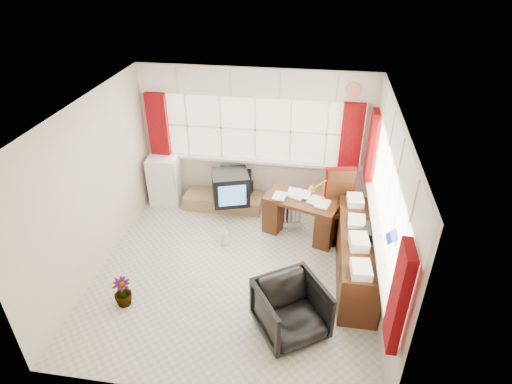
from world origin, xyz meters
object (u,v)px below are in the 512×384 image
(desk_lamp, at_px, (324,186))
(credenza, at_px, (356,255))
(office_chair, at_px, (291,310))
(tv_bench, at_px, (224,201))
(radiator, at_px, (289,212))
(desk, at_px, (301,215))
(task_chair, at_px, (340,202))
(mini_fridge, at_px, (166,179))
(crt_tv, at_px, (231,187))

(desk_lamp, xyz_separation_m, credenza, (0.52, -0.91, -0.56))
(office_chair, bearing_deg, credenza, 21.28)
(desk_lamp, distance_m, tv_bench, 2.04)
(radiator, xyz_separation_m, tv_bench, (-1.22, 0.39, -0.14))
(desk, xyz_separation_m, task_chair, (0.59, 0.10, 0.25))
(desk, distance_m, task_chair, 0.65)
(desk_lamp, xyz_separation_m, office_chair, (-0.31, -2.06, -0.59))
(desk_lamp, distance_m, credenza, 1.19)
(mini_fridge, bearing_deg, tv_bench, -4.18)
(desk, xyz_separation_m, mini_fridge, (-2.53, 0.69, 0.08))
(credenza, bearing_deg, tv_bench, 146.30)
(crt_tv, bearing_deg, radiator, -11.74)
(credenza, xyz_separation_m, tv_bench, (-2.28, 1.52, -0.27))
(task_chair, xyz_separation_m, office_chair, (-0.59, -2.17, -0.27))
(task_chair, bearing_deg, desk, -170.71)
(crt_tv, height_order, mini_fridge, mini_fridge)
(credenza, distance_m, crt_tv, 2.50)
(radiator, height_order, mini_fridge, mini_fridge)
(office_chair, relative_size, credenza, 0.40)
(radiator, bearing_deg, credenza, -46.89)
(desk_lamp, height_order, crt_tv, desk_lamp)
(task_chair, height_order, tv_bench, task_chair)
(credenza, relative_size, tv_bench, 1.43)
(tv_bench, relative_size, crt_tv, 1.87)
(crt_tv, bearing_deg, task_chair, -10.30)
(crt_tv, bearing_deg, office_chair, -63.11)
(radiator, relative_size, credenza, 0.33)
(credenza, xyz_separation_m, mini_fridge, (-3.37, 1.60, 0.06))
(credenza, bearing_deg, desk_lamp, 119.89)
(desk, bearing_deg, tv_bench, 157.19)
(desk_lamp, bearing_deg, crt_tv, 164.37)
(crt_tv, distance_m, mini_fridge, 1.30)
(desk_lamp, height_order, radiator, desk_lamp)
(desk_lamp, xyz_separation_m, crt_tv, (-1.58, 0.44, -0.43))
(radiator, relative_size, tv_bench, 0.47)
(radiator, bearing_deg, mini_fridge, 168.56)
(radiator, bearing_deg, crt_tv, 168.26)
(task_chair, distance_m, mini_fridge, 3.19)
(desk_lamp, bearing_deg, radiator, 157.28)
(tv_bench, bearing_deg, credenza, -33.70)
(office_chair, xyz_separation_m, radiator, (-0.23, 2.29, -0.10))
(desk, distance_m, crt_tv, 1.35)
(desk, relative_size, radiator, 1.99)
(radiator, bearing_deg, tv_bench, 162.34)
(desk, height_order, desk_lamp, desk_lamp)
(desk, xyz_separation_m, crt_tv, (-1.26, 0.43, 0.15))
(task_chair, bearing_deg, crt_tv, 169.70)
(office_chair, height_order, radiator, office_chair)
(desk_lamp, relative_size, task_chair, 0.34)
(radiator, distance_m, crt_tv, 1.10)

